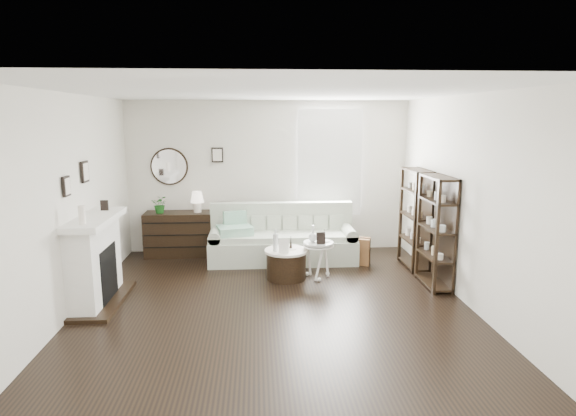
{
  "coord_description": "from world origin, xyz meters",
  "views": [
    {
      "loc": [
        -0.22,
        -5.86,
        2.41
      ],
      "look_at": [
        0.22,
        0.8,
        1.14
      ],
      "focal_mm": 30.0,
      "sensor_mm": 36.0,
      "label": 1
    }
  ],
  "objects": [
    {
      "name": "room",
      "position": [
        0.73,
        2.7,
        1.6
      ],
      "size": [
        5.5,
        5.5,
        5.5
      ],
      "color": "black",
      "rests_on": "ground"
    },
    {
      "name": "fireplace",
      "position": [
        -2.32,
        0.3,
        0.54
      ],
      "size": [
        0.5,
        1.4,
        1.84
      ],
      "color": "white",
      "rests_on": "ground"
    },
    {
      "name": "shelf_unit_far",
      "position": [
        2.33,
        1.55,
        0.8
      ],
      "size": [
        0.3,
        0.8,
        1.6
      ],
      "color": "black",
      "rests_on": "ground"
    },
    {
      "name": "shelf_unit_near",
      "position": [
        2.33,
        0.65,
        0.8
      ],
      "size": [
        0.3,
        0.8,
        1.6
      ],
      "color": "black",
      "rests_on": "ground"
    },
    {
      "name": "sofa",
      "position": [
        0.21,
        2.08,
        0.32
      ],
      "size": [
        2.46,
        0.85,
        0.95
      ],
      "color": "beige",
      "rests_on": "ground"
    },
    {
      "name": "quilt",
      "position": [
        -0.59,
        1.95,
        0.56
      ],
      "size": [
        0.65,
        0.58,
        0.14
      ],
      "primitive_type": "cube",
      "rotation": [
        0.0,
        0.0,
        0.26
      ],
      "color": "#25895D",
      "rests_on": "sofa"
    },
    {
      "name": "suitcase",
      "position": [
        1.32,
        1.8,
        0.22
      ],
      "size": [
        0.7,
        0.43,
        0.44
      ],
      "primitive_type": "cube",
      "rotation": [
        0.0,
        0.0,
        -0.33
      ],
      "color": "brown",
      "rests_on": "ground"
    },
    {
      "name": "dresser",
      "position": [
        -1.59,
        2.47,
        0.39
      ],
      "size": [
        1.16,
        0.5,
        0.77
      ],
      "color": "black",
      "rests_on": "ground"
    },
    {
      "name": "table_lamp",
      "position": [
        -1.25,
        2.47,
        0.96
      ],
      "size": [
        0.26,
        0.26,
        0.37
      ],
      "primitive_type": null,
      "rotation": [
        0.0,
        0.0,
        -0.12
      ],
      "color": "#F0DECA",
      "rests_on": "dresser"
    },
    {
      "name": "potted_plant",
      "position": [
        -1.88,
        2.42,
        0.93
      ],
      "size": [
        0.28,
        0.24,
        0.31
      ],
      "primitive_type": "imported",
      "rotation": [
        0.0,
        0.0,
        0.0
      ],
      "color": "#1B5E1A",
      "rests_on": "dresser"
    },
    {
      "name": "drum_table",
      "position": [
        0.22,
        1.09,
        0.23
      ],
      "size": [
        0.65,
        0.65,
        0.45
      ],
      "rotation": [
        0.0,
        0.0,
        -0.41
      ],
      "color": "black",
      "rests_on": "ground"
    },
    {
      "name": "pedestal_table",
      "position": [
        0.7,
        1.1,
        0.51
      ],
      "size": [
        0.46,
        0.46,
        0.56
      ],
      "rotation": [
        0.0,
        0.0,
        -0.03
      ],
      "color": "silver",
      "rests_on": "ground"
    },
    {
      "name": "eiffel_drum",
      "position": [
        0.29,
        1.14,
        0.54
      ],
      "size": [
        0.11,
        0.11,
        0.17
      ],
      "primitive_type": null,
      "rotation": [
        0.0,
        0.0,
        -0.07
      ],
      "color": "black",
      "rests_on": "drum_table"
    },
    {
      "name": "bottle_drum",
      "position": [
        0.06,
        1.02,
        0.62
      ],
      "size": [
        0.08,
        0.08,
        0.33
      ],
      "primitive_type": "cylinder",
      "color": "silver",
      "rests_on": "drum_table"
    },
    {
      "name": "card_frame_drum",
      "position": [
        0.17,
        0.93,
        0.55
      ],
      "size": [
        0.16,
        0.09,
        0.2
      ],
      "primitive_type": "cube",
      "rotation": [
        -0.21,
        0.0,
        -0.22
      ],
      "color": "white",
      "rests_on": "drum_table"
    },
    {
      "name": "eiffel_ped",
      "position": [
        0.79,
        1.13,
        0.64
      ],
      "size": [
        0.12,
        0.12,
        0.16
      ],
      "primitive_type": null,
      "rotation": [
        0.0,
        0.0,
        0.34
      ],
      "color": "black",
      "rests_on": "pedestal_table"
    },
    {
      "name": "flask_ped",
      "position": [
        0.62,
        1.12,
        0.69
      ],
      "size": [
        0.14,
        0.14,
        0.25
      ],
      "primitive_type": null,
      "color": "silver",
      "rests_on": "pedestal_table"
    },
    {
      "name": "card_frame_ped",
      "position": [
        0.72,
        0.98,
        0.65
      ],
      "size": [
        0.14,
        0.06,
        0.18
      ],
      "primitive_type": "cube",
      "rotation": [
        -0.21,
        0.0,
        0.06
      ],
      "color": "black",
      "rests_on": "pedestal_table"
    }
  ]
}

